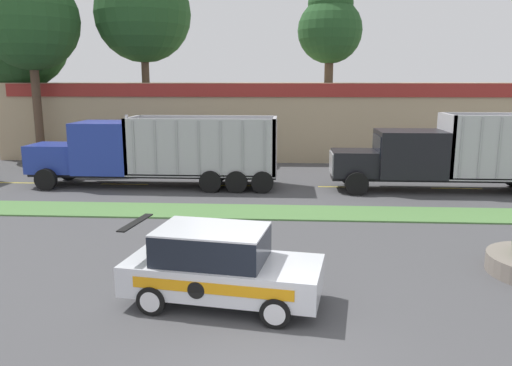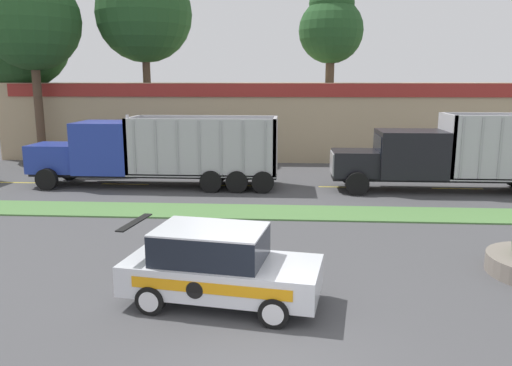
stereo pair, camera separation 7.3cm
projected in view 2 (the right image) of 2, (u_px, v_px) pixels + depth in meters
The scene contains 14 objects.
grass_verge at pixel (276, 212), 19.37m from camera, with size 120.00×2.19×0.06m, color #517F42.
centre_line_2 at pixel (21, 183), 25.21m from camera, with size 2.40×0.14×0.01m, color yellow.
centre_line_3 at pixel (125, 184), 24.86m from camera, with size 2.40×0.14×0.01m, color yellow.
centre_line_4 at pixel (233, 185), 24.51m from camera, with size 2.40×0.14×0.01m, color yellow.
centre_line_5 at pixel (343, 187), 24.16m from camera, with size 2.40×0.14×0.01m, color yellow.
centre_line_6 at pixel (457, 189), 23.81m from camera, with size 2.40×0.14×0.01m, color yellow.
dump_truck_lead at pixel (132, 154), 24.18m from camera, with size 12.02×2.81×3.52m.
dump_truck_mid at pixel (435, 158), 23.02m from camera, with size 10.81×2.65×3.59m.
rally_car at pixel (218, 265), 11.38m from camera, with size 4.68×2.56×1.81m.
store_building_backdrop at pixel (274, 117), 36.75m from camera, with size 35.12×12.10×4.95m.
tree_behind_left at pixel (144, 4), 31.62m from camera, with size 6.10×6.10×13.84m.
tree_behind_centre at pixel (331, 26), 31.60m from camera, with size 4.10×4.10×11.27m.
tree_behind_right at pixel (30, 11), 29.60m from camera, with size 5.80×5.80×12.92m.
tree_behind_far_right at pixel (18, 28), 32.55m from camera, with size 6.55×6.55×12.72m.
Camera 2 is at (0.46, -7.96, 5.01)m, focal length 35.00 mm.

